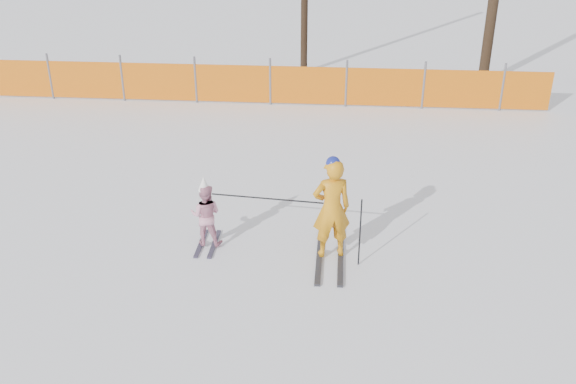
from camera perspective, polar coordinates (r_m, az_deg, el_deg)
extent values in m
plane|color=white|center=(10.19, -0.24, -6.29)|extent=(120.00, 120.00, 0.00)
cube|color=black|center=(10.36, 2.81, -5.59)|extent=(0.09, 1.73, 0.04)
cube|color=black|center=(10.36, 4.70, -5.67)|extent=(0.09, 1.73, 0.04)
imported|color=orange|center=(9.94, 3.89, -1.47)|extent=(0.69, 0.54, 1.66)
sphere|color=navy|center=(9.61, 4.03, 2.56)|extent=(0.22, 0.22, 0.22)
cube|color=black|center=(10.76, -7.73, -4.55)|extent=(0.09, 0.89, 0.03)
cube|color=black|center=(10.72, -6.58, -4.61)|extent=(0.09, 0.89, 0.03)
imported|color=pink|center=(10.48, -7.32, -2.03)|extent=(0.53, 0.42, 1.06)
cone|color=white|center=(10.22, -7.50, 0.76)|extent=(0.19, 0.19, 0.24)
cylinder|color=black|center=(9.91, 6.42, -3.62)|extent=(0.02, 0.02, 1.14)
cylinder|color=black|center=(10.05, -1.88, -0.58)|extent=(1.79, 0.20, 0.02)
cylinder|color=#595960|center=(18.77, -20.39, 9.61)|extent=(0.06, 0.06, 1.25)
cylinder|color=#595960|center=(18.02, -14.52, 9.77)|extent=(0.06, 0.06, 1.25)
cylinder|color=#595960|center=(17.48, -8.21, 9.84)|extent=(0.06, 0.06, 1.25)
cylinder|color=#595960|center=(17.15, -1.59, 9.77)|extent=(0.06, 0.06, 1.25)
cylinder|color=#595960|center=(17.05, 5.21, 9.58)|extent=(0.06, 0.06, 1.25)
cylinder|color=#595960|center=(17.18, 11.97, 9.25)|extent=(0.06, 0.06, 1.25)
cylinder|color=#595960|center=(17.55, 18.53, 8.81)|extent=(0.06, 0.06, 1.25)
cube|color=#D8630B|center=(17.21, -2.88, 9.56)|extent=(15.23, 0.03, 1.00)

